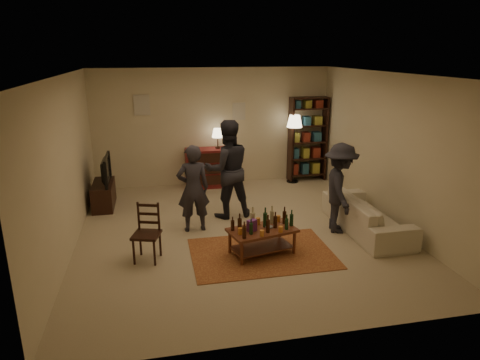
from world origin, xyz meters
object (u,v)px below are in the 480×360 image
object	(u,v)px
person_left	(193,189)
person_by_sofa	(340,188)
sofa	(367,214)
floor_lamp	(294,126)
tv_stand	(103,189)
bookshelf	(307,138)
coffee_table	(262,231)
dresser	(208,167)
dining_chair	(147,230)
person_right	(227,169)

from	to	relation	value
person_left	person_by_sofa	bearing A→B (deg)	164.40
sofa	person_left	distance (m)	3.08
floor_lamp	person_left	xyz separation A→B (m)	(-2.63, -2.42, -0.60)
floor_lamp	person_left	size ratio (longest dim) A/B	1.05
sofa	tv_stand	bearing A→B (deg)	64.66
bookshelf	sofa	distance (m)	3.26
coffee_table	bookshelf	distance (m)	4.29
dresser	bookshelf	world-z (taller)	bookshelf
dining_chair	person_by_sofa	size ratio (longest dim) A/B	0.57
person_right	person_by_sofa	xyz separation A→B (m)	(1.77, -1.10, -0.14)
dresser	person_right	bearing A→B (deg)	-86.45
sofa	person_by_sofa	bearing A→B (deg)	79.72
bookshelf	person_by_sofa	xyz separation A→B (m)	(-0.55, -3.09, -0.25)
coffee_table	bookshelf	bearing A→B (deg)	60.60
floor_lamp	tv_stand	bearing A→B (deg)	-168.83
bookshelf	person_left	distance (m)	3.96
sofa	person_right	distance (m)	2.64
floor_lamp	person_right	size ratio (longest dim) A/B	0.87
dresser	person_left	xyz separation A→B (m)	(-0.58, -2.48, 0.30)
coffee_table	person_by_sofa	distance (m)	1.70
tv_stand	bookshelf	world-z (taller)	bookshelf
dresser	bookshelf	bearing A→B (deg)	1.57
dining_chair	tv_stand	distance (m)	2.66
person_left	person_right	xyz separation A→B (m)	(0.70, 0.55, 0.16)
dresser	dining_chair	bearing A→B (deg)	-111.90
bookshelf	floor_lamp	xyz separation A→B (m)	(-0.39, -0.13, 0.34)
dining_chair	tv_stand	xyz separation A→B (m)	(-0.88, 2.51, -0.08)
dining_chair	coffee_table	bearing A→B (deg)	10.54
person_right	floor_lamp	bearing A→B (deg)	-142.10
tv_stand	dresser	bearing A→B (deg)	22.07
tv_stand	sofa	bearing A→B (deg)	-25.34
bookshelf	floor_lamp	world-z (taller)	bookshelf
sofa	dresser	bearing A→B (deg)	37.54
person_left	person_by_sofa	size ratio (longest dim) A/B	0.98
dresser	sofa	size ratio (longest dim) A/B	0.65
coffee_table	bookshelf	size ratio (longest dim) A/B	0.56
coffee_table	floor_lamp	world-z (taller)	floor_lamp
dining_chair	person_left	world-z (taller)	person_left
person_left	person_right	size ratio (longest dim) A/B	0.83
person_by_sofa	floor_lamp	bearing A→B (deg)	10.12
dresser	sofa	bearing A→B (deg)	-52.46
coffee_table	tv_stand	size ratio (longest dim) A/B	1.06
dining_chair	tv_stand	world-z (taller)	tv_stand
tv_stand	floor_lamp	distance (m)	4.50
bookshelf	floor_lamp	bearing A→B (deg)	-161.40
tv_stand	person_right	size ratio (longest dim) A/B	0.57
bookshelf	person_by_sofa	bearing A→B (deg)	-100.02
bookshelf	person_right	world-z (taller)	bookshelf
bookshelf	floor_lamp	size ratio (longest dim) A/B	1.24
coffee_table	floor_lamp	bearing A→B (deg)	64.57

